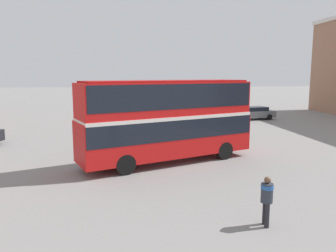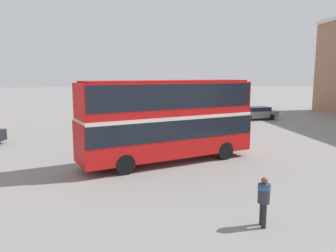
{
  "view_description": "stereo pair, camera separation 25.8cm",
  "coord_description": "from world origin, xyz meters",
  "views": [
    {
      "loc": [
        -0.93,
        -18.69,
        5.11
      ],
      "look_at": [
        1.37,
        -0.04,
        2.16
      ],
      "focal_mm": 35.0,
      "sensor_mm": 36.0,
      "label": 1
    },
    {
      "loc": [
        -0.67,
        -18.72,
        5.11
      ],
      "look_at": [
        1.37,
        -0.04,
        2.16
      ],
      "focal_mm": 35.0,
      "sensor_mm": 36.0,
      "label": 2
    }
  ],
  "objects": [
    {
      "name": "double_decker_bus",
      "position": [
        1.37,
        -0.04,
        2.75
      ],
      "size": [
        10.58,
        6.22,
        4.79
      ],
      "rotation": [
        0.0,
        0.0,
        0.39
      ],
      "color": "red",
      "rests_on": "ground_plane"
    },
    {
      "name": "parked_car_kerb_far",
      "position": [
        13.47,
        17.12,
        0.77
      ],
      "size": [
        4.96,
        2.71,
        1.48
      ],
      "rotation": [
        0.0,
        0.0,
        3.33
      ],
      "color": "slate",
      "rests_on": "ground_plane"
    },
    {
      "name": "ground_plane",
      "position": [
        0.0,
        0.0,
        0.0
      ],
      "size": [
        240.0,
        240.0,
        0.0
      ],
      "primitive_type": "plane",
      "color": "gray"
    },
    {
      "name": "pedestrian_foreground",
      "position": [
        3.67,
        -8.65,
        1.06
      ],
      "size": [
        0.48,
        0.48,
        1.74
      ],
      "rotation": [
        0.0,
        0.0,
        3.02
      ],
      "color": "#232328",
      "rests_on": "ground_plane"
    }
  ]
}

